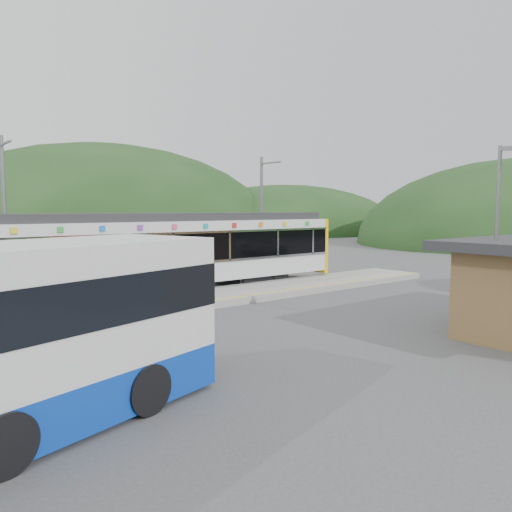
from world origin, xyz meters
TOP-DOWN VIEW (x-y plane):
  - ground at (0.00, 0.00)m, footprint 120.00×120.00m
  - hills at (6.19, 5.29)m, footprint 146.00×149.00m
  - platform at (0.00, 3.30)m, footprint 26.00×3.20m
  - yellow_line at (0.00, 2.00)m, footprint 26.00×0.10m
  - train at (-1.77, 6.00)m, footprint 20.44×3.01m
  - catenary_mast_west at (-7.00, 8.56)m, footprint 0.18×1.80m
  - catenary_mast_east at (7.00, 8.56)m, footprint 0.18×1.80m
  - lamp_post at (3.68, -7.15)m, footprint 0.41×1.08m

SIDE VIEW (x-z plane):
  - ground at x=0.00m, z-range 0.00..0.00m
  - hills at x=6.19m, z-range -13.00..13.00m
  - platform at x=0.00m, z-range 0.00..0.30m
  - yellow_line at x=0.00m, z-range 0.30..0.31m
  - train at x=-1.77m, z-range 0.19..3.93m
  - lamp_post at x=3.68m, z-range 0.57..6.45m
  - catenary_mast_west at x=-7.00m, z-range 0.15..7.15m
  - catenary_mast_east at x=7.00m, z-range 0.15..7.15m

